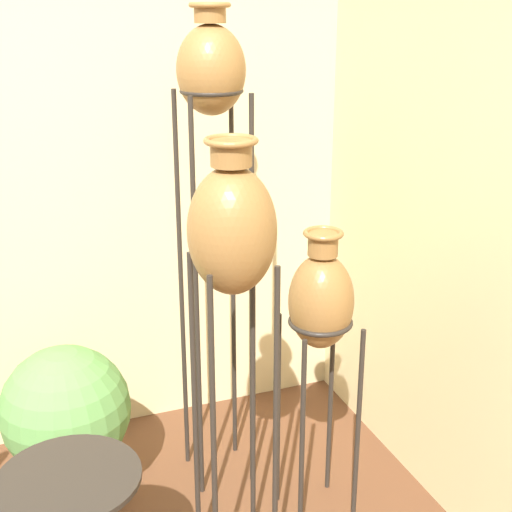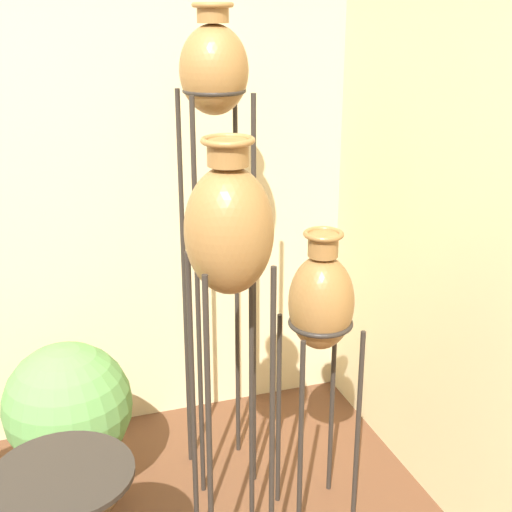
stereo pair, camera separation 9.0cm
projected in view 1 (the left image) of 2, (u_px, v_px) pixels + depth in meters
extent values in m
cylinder|color=#28231E|center=(197.00, 313.00, 2.83)|extent=(0.02, 0.02, 1.70)
cylinder|color=#28231E|center=(252.00, 305.00, 2.91)|extent=(0.02, 0.02, 1.70)
cylinder|color=#28231E|center=(181.00, 292.00, 3.03)|extent=(0.02, 0.02, 1.70)
cylinder|color=#28231E|center=(233.00, 285.00, 3.11)|extent=(0.02, 0.02, 1.70)
torus|color=#28231E|center=(212.00, 91.00, 2.68)|extent=(0.24, 0.24, 0.02)
ellipsoid|color=olive|center=(211.00, 70.00, 2.66)|extent=(0.26, 0.26, 0.33)
cylinder|color=olive|center=(210.00, 14.00, 2.59)|extent=(0.12, 0.12, 0.06)
torus|color=olive|center=(210.00, 5.00, 2.58)|extent=(0.16, 0.16, 0.02)
cylinder|color=#28231E|center=(214.00, 445.00, 2.40)|extent=(0.02, 0.02, 1.23)
cylinder|color=#28231E|center=(276.00, 431.00, 2.47)|extent=(0.02, 0.02, 1.23)
cylinder|color=#28231E|center=(195.00, 411.00, 2.60)|extent=(0.02, 0.02, 1.23)
cylinder|color=#28231E|center=(253.00, 399.00, 2.67)|extent=(0.02, 0.02, 1.23)
torus|color=#28231E|center=(232.00, 259.00, 2.33)|extent=(0.24, 0.24, 0.02)
ellipsoid|color=olive|center=(232.00, 231.00, 2.29)|extent=(0.29, 0.29, 0.43)
cylinder|color=olive|center=(231.00, 153.00, 2.21)|extent=(0.13, 0.13, 0.08)
torus|color=olive|center=(231.00, 141.00, 2.19)|extent=(0.17, 0.17, 0.02)
cylinder|color=#28231E|center=(302.00, 443.00, 2.71)|extent=(0.02, 0.02, 0.87)
cylinder|color=#28231E|center=(358.00, 431.00, 2.79)|extent=(0.02, 0.02, 0.87)
cylinder|color=#28231E|center=(278.00, 411.00, 2.92)|extent=(0.02, 0.02, 0.87)
cylinder|color=#28231E|center=(331.00, 400.00, 3.00)|extent=(0.02, 0.02, 0.87)
torus|color=#28231E|center=(320.00, 322.00, 2.70)|extent=(0.25, 0.25, 0.02)
ellipsoid|color=olive|center=(321.00, 302.00, 2.68)|extent=(0.25, 0.25, 0.37)
cylinder|color=olive|center=(323.00, 244.00, 2.60)|extent=(0.11, 0.11, 0.08)
torus|color=olive|center=(323.00, 233.00, 2.58)|extent=(0.15, 0.15, 0.02)
cylinder|color=#28231E|center=(68.00, 479.00, 2.15)|extent=(0.44, 0.44, 0.02)
cylinder|color=brown|center=(73.00, 477.00, 3.00)|extent=(0.35, 0.35, 0.27)
torus|color=brown|center=(70.00, 451.00, 2.95)|extent=(0.38, 0.38, 0.02)
sphere|color=#568E47|center=(66.00, 409.00, 2.88)|extent=(0.53, 0.53, 0.53)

